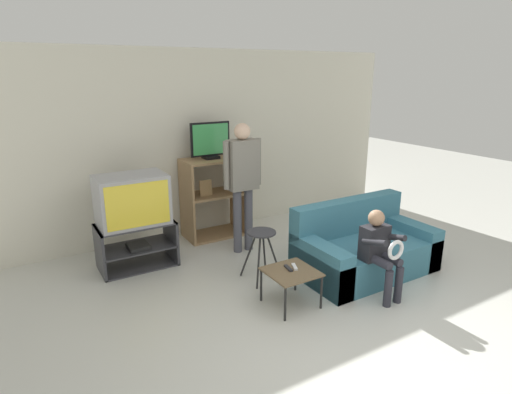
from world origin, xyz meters
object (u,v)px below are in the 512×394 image
object	(u,v)px
television_flat	(210,141)
couch	(363,249)
remote_control_white	(295,267)
person_seated_child	(380,247)
tv_stand	(137,245)
media_shelf	(213,197)
remote_control_black	(288,268)
folding_stool	(262,241)
person_standing_adult	(243,175)
television_main	(132,200)
snack_table	(291,275)

from	to	relation	value
television_flat	couch	xyz separation A→B (m)	(1.04, -1.96, -1.10)
remote_control_white	person_seated_child	size ratio (longest dim) A/B	0.16
tv_stand	television_flat	world-z (taller)	television_flat
media_shelf	remote_control_white	bearing A→B (deg)	-92.56
remote_control_black	remote_control_white	bearing A→B (deg)	4.39
folding_stool	person_standing_adult	distance (m)	1.02
television_main	remote_control_black	xyz separation A→B (m)	(1.09, -1.66, -0.46)
remote_control_white	couch	distance (m)	1.14
person_standing_adult	remote_control_white	bearing A→B (deg)	-97.61
snack_table	person_seated_child	size ratio (longest dim) A/B	0.52
television_flat	remote_control_black	world-z (taller)	television_flat
television_flat	remote_control_white	world-z (taller)	television_flat
television_flat	remote_control_white	xyz separation A→B (m)	(-0.08, -2.13, -0.99)
tv_stand	person_seated_child	distance (m)	2.82
tv_stand	television_main	distance (m)	0.58
folding_stool	snack_table	bearing A→B (deg)	-93.89
media_shelf	television_flat	world-z (taller)	television_flat
remote_control_white	person_standing_adult	distance (m)	1.56
remote_control_black	person_standing_adult	xyz separation A→B (m)	(0.26, 1.41, 0.64)
remote_control_black	couch	world-z (taller)	couch
television_main	remote_control_white	bearing A→B (deg)	-55.15
folding_stool	television_main	bearing A→B (deg)	136.55
television_flat	snack_table	world-z (taller)	television_flat
tv_stand	couch	world-z (taller)	couch
folding_stool	couch	distance (m)	1.24
television_main	remote_control_white	xyz separation A→B (m)	(1.16, -1.67, -0.46)
tv_stand	person_standing_adult	bearing A→B (deg)	-9.88
television_main	folding_stool	xyz separation A→B (m)	(1.13, -1.07, -0.38)
person_standing_adult	person_seated_child	world-z (taller)	person_standing_adult
folding_stool	person_seated_child	bearing A→B (deg)	-47.90
remote_control_black	television_flat	bearing A→B (deg)	95.34
couch	person_seated_child	bearing A→B (deg)	-119.61
media_shelf	person_seated_child	xyz separation A→B (m)	(0.73, -2.46, -0.03)
television_flat	person_standing_adult	distance (m)	0.80
person_standing_adult	couch	bearing A→B (deg)	-53.28
television_main	remote_control_white	distance (m)	2.08
tv_stand	remote_control_white	distance (m)	2.01
couch	television_flat	bearing A→B (deg)	117.86
snack_table	couch	xyz separation A→B (m)	(1.19, 0.21, -0.07)
media_shelf	television_flat	distance (m)	0.79
media_shelf	television_main	bearing A→B (deg)	-160.72
couch	person_seated_child	size ratio (longest dim) A/B	1.74
television_main	snack_table	xyz separation A→B (m)	(1.09, -1.71, -0.51)
tv_stand	media_shelf	xyz separation A→B (m)	(1.25, 0.46, 0.31)
snack_table	remote_control_white	world-z (taller)	remote_control_white
couch	person_standing_adult	size ratio (longest dim) A/B	0.96
television_main	couch	distance (m)	2.79
media_shelf	couch	bearing A→B (deg)	-62.15
media_shelf	person_standing_adult	xyz separation A→B (m)	(0.09, -0.69, 0.45)
media_shelf	remote_control_white	xyz separation A→B (m)	(-0.09, -2.11, -0.19)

